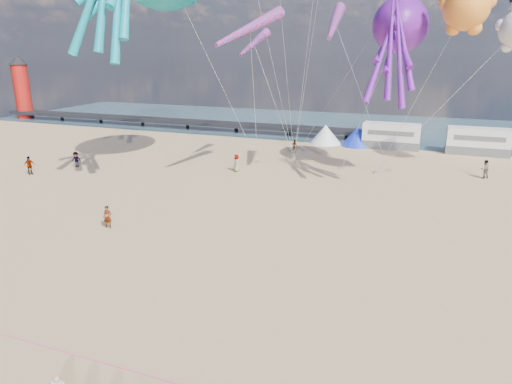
% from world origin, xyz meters
% --- Properties ---
extents(ground, '(120.00, 120.00, 0.00)m').
position_xyz_m(ground, '(0.00, 0.00, 0.00)').
color(ground, '#D7B07C').
rests_on(ground, ground).
extents(water, '(120.00, 120.00, 0.00)m').
position_xyz_m(water, '(0.00, 55.00, 0.02)').
color(water, '#325160').
rests_on(water, ground).
extents(pier, '(60.00, 3.00, 0.50)m').
position_xyz_m(pier, '(-28.00, 44.00, 1.00)').
color(pier, black).
rests_on(pier, ground).
extents(lighthouse, '(2.60, 2.60, 9.00)m').
position_xyz_m(lighthouse, '(-56.00, 44.00, 4.50)').
color(lighthouse, '#A5140F').
rests_on(lighthouse, ground).
extents(motorhome_0, '(6.60, 2.50, 3.00)m').
position_xyz_m(motorhome_0, '(6.00, 40.00, 1.50)').
color(motorhome_0, silver).
rests_on(motorhome_0, ground).
extents(motorhome_1, '(6.60, 2.50, 3.00)m').
position_xyz_m(motorhome_1, '(15.50, 40.00, 1.50)').
color(motorhome_1, silver).
rests_on(motorhome_1, ground).
extents(tent_white, '(4.00, 4.00, 2.40)m').
position_xyz_m(tent_white, '(-2.00, 40.00, 1.20)').
color(tent_white, white).
rests_on(tent_white, ground).
extents(tent_blue, '(4.00, 4.00, 2.40)m').
position_xyz_m(tent_blue, '(2.00, 40.00, 1.20)').
color(tent_blue, '#1933CC').
rests_on(tent_blue, ground).
extents(rope_line, '(34.00, 0.03, 0.03)m').
position_xyz_m(rope_line, '(0.00, -5.00, 0.02)').
color(rope_line, '#F2338C').
rests_on(rope_line, ground).
extents(standing_person, '(0.63, 0.48, 1.53)m').
position_xyz_m(standing_person, '(-9.31, 6.51, 0.77)').
color(standing_person, tan).
rests_on(standing_person, ground).
extents(beachgoer_0, '(0.64, 0.74, 1.70)m').
position_xyz_m(beachgoer_0, '(-7.08, 23.19, 0.85)').
color(beachgoer_0, '#7F6659').
rests_on(beachgoer_0, ground).
extents(beachgoer_1, '(1.01, 0.93, 1.73)m').
position_xyz_m(beachgoer_1, '(15.36, 29.10, 0.86)').
color(beachgoer_1, '#7F6659').
rests_on(beachgoer_1, ground).
extents(beachgoer_2, '(0.91, 0.80, 1.58)m').
position_xyz_m(beachgoer_2, '(-22.95, 19.02, 0.79)').
color(beachgoer_2, '#7F6659').
rests_on(beachgoer_2, ground).
extents(beachgoer_3, '(0.98, 1.29, 1.78)m').
position_xyz_m(beachgoer_3, '(-25.09, 15.15, 0.89)').
color(beachgoer_3, '#7F6659').
rests_on(beachgoer_3, ground).
extents(beachgoer_5, '(1.55, 0.80, 1.60)m').
position_xyz_m(beachgoer_5, '(-4.07, 33.06, 0.80)').
color(beachgoer_5, '#7F6659').
rests_on(beachgoer_5, ground).
extents(sandbag_a, '(0.50, 0.35, 0.22)m').
position_xyz_m(sandbag_a, '(-6.38, 27.26, 0.11)').
color(sandbag_a, gray).
rests_on(sandbag_a, ground).
extents(sandbag_b, '(0.50, 0.35, 0.22)m').
position_xyz_m(sandbag_b, '(2.40, 27.72, 0.11)').
color(sandbag_b, gray).
rests_on(sandbag_b, ground).
extents(sandbag_c, '(0.50, 0.35, 0.22)m').
position_xyz_m(sandbag_c, '(5.86, 27.34, 0.11)').
color(sandbag_c, gray).
rests_on(sandbag_c, ground).
extents(sandbag_d, '(0.50, 0.35, 0.22)m').
position_xyz_m(sandbag_d, '(6.88, 28.51, 0.11)').
color(sandbag_d, gray).
rests_on(sandbag_d, ground).
extents(sandbag_e, '(0.50, 0.35, 0.22)m').
position_xyz_m(sandbag_e, '(-3.20, 30.00, 0.11)').
color(sandbag_e, gray).
rests_on(sandbag_e, ground).
extents(kite_octopus_purple, '(6.24, 10.51, 11.24)m').
position_xyz_m(kite_octopus_purple, '(6.88, 27.10, 13.44)').
color(kite_octopus_purple, '#68169B').
extents(kite_teddy_orange, '(4.22, 3.99, 5.84)m').
position_xyz_m(kite_teddy_orange, '(11.78, 23.19, 14.44)').
color(kite_teddy_orange, orange).
extents(windsock_left, '(4.02, 7.80, 7.97)m').
position_xyz_m(windsock_left, '(-4.33, 19.91, 13.10)').
color(windsock_left, red).
extents(windsock_mid, '(1.38, 6.09, 6.04)m').
position_xyz_m(windsock_mid, '(2.07, 22.48, 13.53)').
color(windsock_mid, red).
extents(windsock_right, '(2.34, 4.57, 4.52)m').
position_xyz_m(windsock_right, '(-6.31, 25.91, 11.98)').
color(windsock_right, red).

